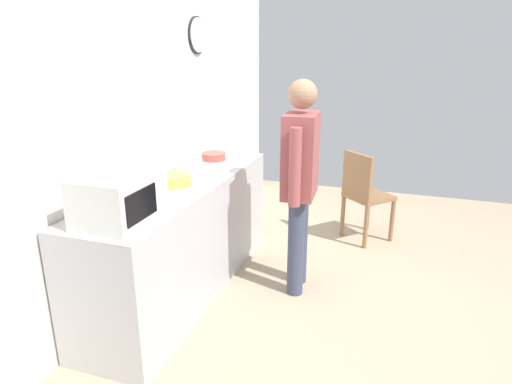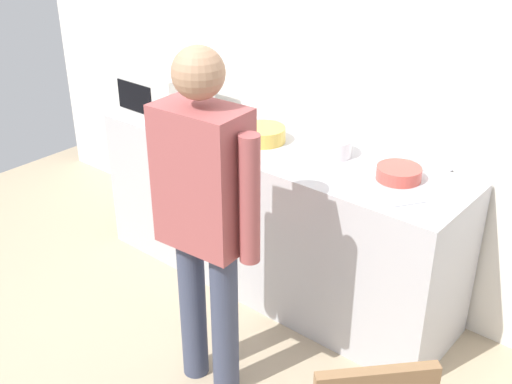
% 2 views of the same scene
% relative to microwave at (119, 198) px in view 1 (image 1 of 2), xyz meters
% --- Properties ---
extents(ground_plane, '(6.00, 6.00, 0.00)m').
position_rel_microwave_xyz_m(ground_plane, '(1.07, -1.17, -1.08)').
color(ground_plane, tan).
extents(back_wall, '(5.40, 0.13, 2.60)m').
position_rel_microwave_xyz_m(back_wall, '(1.08, 0.43, 0.23)').
color(back_wall, silver).
rests_on(back_wall, ground_plane).
extents(kitchen_counter, '(2.28, 0.62, 0.93)m').
position_rel_microwave_xyz_m(kitchen_counter, '(0.85, 0.05, -0.61)').
color(kitchen_counter, '#B7B7BC').
rests_on(kitchen_counter, ground_plane).
extents(microwave, '(0.50, 0.39, 0.30)m').
position_rel_microwave_xyz_m(microwave, '(0.00, 0.00, 0.00)').
color(microwave, silver).
rests_on(microwave, kitchen_counter).
extents(sandwich_plate, '(0.22, 0.22, 0.07)m').
position_rel_microwave_xyz_m(sandwich_plate, '(0.45, 0.21, -0.13)').
color(sandwich_plate, white).
rests_on(sandwich_plate, kitchen_counter).
extents(salad_bowl, '(0.23, 0.23, 0.07)m').
position_rel_microwave_xyz_m(salad_bowl, '(1.60, 0.10, -0.12)').
color(salad_bowl, '#C64C42').
rests_on(salad_bowl, kitchen_counter).
extents(cereal_bowl, '(0.22, 0.22, 0.10)m').
position_rel_microwave_xyz_m(cereal_bowl, '(1.17, 0.14, -0.10)').
color(cereal_bowl, white).
rests_on(cereal_bowl, kitchen_counter).
extents(mixing_bowl, '(0.26, 0.26, 0.08)m').
position_rel_microwave_xyz_m(mixing_bowl, '(0.76, 0.05, -0.11)').
color(mixing_bowl, gold).
rests_on(mixing_bowl, kitchen_counter).
extents(fork_utensil, '(0.15, 0.12, 0.01)m').
position_rel_microwave_xyz_m(fork_utensil, '(1.70, 0.32, -0.15)').
color(fork_utensil, silver).
rests_on(fork_utensil, kitchen_counter).
extents(spoon_utensil, '(0.11, 0.15, 0.01)m').
position_rel_microwave_xyz_m(spoon_utensil, '(1.77, -0.10, -0.15)').
color(spoon_utensil, silver).
rests_on(spoon_utensil, kitchen_counter).
extents(person_standing, '(0.59, 0.27, 1.71)m').
position_rel_microwave_xyz_m(person_standing, '(1.15, -0.83, -0.08)').
color(person_standing, '#3A415A').
rests_on(person_standing, ground_plane).
extents(wooden_chair, '(0.57, 0.57, 0.94)m').
position_rel_microwave_xyz_m(wooden_chair, '(2.30, -1.24, -0.55)').
color(wooden_chair, olive).
rests_on(wooden_chair, ground_plane).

